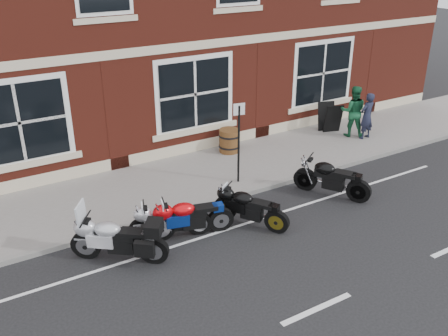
{
  "coord_description": "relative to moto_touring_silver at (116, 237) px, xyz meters",
  "views": [
    {
      "loc": [
        -5.17,
        -8.32,
        6.15
      ],
      "look_at": [
        0.77,
        1.6,
        0.85
      ],
      "focal_mm": 40.0,
      "sensor_mm": 36.0,
      "label": 1
    }
  ],
  "objects": [
    {
      "name": "moto_sport_silver",
      "position": [
        1.31,
        0.25,
        -0.08
      ],
      "size": [
        1.8,
        0.72,
        0.84
      ],
      "rotation": [
        0.0,
        0.0,
        1.24
      ],
      "color": "black",
      "rests_on": "ground"
    },
    {
      "name": "kerb",
      "position": [
        2.58,
        1.06,
        -0.5
      ],
      "size": [
        30.0,
        0.16,
        0.12
      ],
      "primitive_type": "cube",
      "color": "slate",
      "rests_on": "ground"
    },
    {
      "name": "pedestrian_right",
      "position": [
        9.22,
        2.69,
        0.42
      ],
      "size": [
        1.05,
        1.03,
        1.71
      ],
      "primitive_type": "imported",
      "rotation": [
        0.0,
        0.0,
        2.46
      ],
      "color": "#175130",
      "rests_on": "sidewalk"
    },
    {
      "name": "moto_sport_red",
      "position": [
        1.74,
        0.08,
        -0.05
      ],
      "size": [
        1.95,
        0.6,
        0.89
      ],
      "rotation": [
        0.0,
        0.0,
        1.33
      ],
      "color": "black",
      "rests_on": "ground"
    },
    {
      "name": "moto_sport_black",
      "position": [
        3.15,
        -0.24,
        -0.06
      ],
      "size": [
        1.12,
        1.69,
        0.86
      ],
      "rotation": [
        0.0,
        0.0,
        0.56
      ],
      "color": "black",
      "rests_on": "ground"
    },
    {
      "name": "a_board_sign",
      "position": [
        8.87,
        3.4,
        0.06
      ],
      "size": [
        0.69,
        0.56,
        1.0
      ],
      "primitive_type": null,
      "rotation": [
        0.0,
        0.0,
        -0.3
      ],
      "color": "black",
      "rests_on": "sidewalk"
    },
    {
      "name": "ground",
      "position": [
        2.58,
        -0.36,
        -0.56
      ],
      "size": [
        80.0,
        80.0,
        0.0
      ],
      "primitive_type": "plane",
      "color": "black",
      "rests_on": "ground"
    },
    {
      "name": "barrel_planter",
      "position": [
        4.95,
        3.6,
        -0.08
      ],
      "size": [
        0.66,
        0.66,
        0.73
      ],
      "color": "#483513",
      "rests_on": "sidewalk"
    },
    {
      "name": "pedestrian_left",
      "position": [
        9.45,
        2.28,
        0.33
      ],
      "size": [
        0.6,
        0.43,
        1.54
      ],
      "primitive_type": "imported",
      "rotation": [
        0.0,
        0.0,
        3.25
      ],
      "color": "#1A1D2F",
      "rests_on": "sidewalk"
    },
    {
      "name": "sidewalk",
      "position": [
        2.58,
        2.64,
        -0.5
      ],
      "size": [
        30.0,
        3.0,
        0.12
      ],
      "primitive_type": "cube",
      "color": "slate",
      "rests_on": "ground"
    },
    {
      "name": "moto_touring_silver",
      "position": [
        0.0,
        0.0,
        0.0
      ],
      "size": [
        1.73,
        1.4,
        1.38
      ],
      "rotation": [
        0.0,
        0.0,
        0.91
      ],
      "color": "black",
      "rests_on": "ground"
    },
    {
      "name": "moto_naked_black",
      "position": [
        5.82,
        -0.07,
        -0.03
      ],
      "size": [
        1.15,
        1.86,
        0.93
      ],
      "rotation": [
        0.0,
        0.0,
        0.53
      ],
      "color": "black",
      "rests_on": "ground"
    },
    {
      "name": "parking_sign",
      "position": [
        4.06,
        1.66,
        0.84
      ],
      "size": [
        0.31,
        0.08,
        2.23
      ],
      "rotation": [
        0.0,
        0.0,
        -0.2
      ],
      "color": "black",
      "rests_on": "sidewalk"
    }
  ]
}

